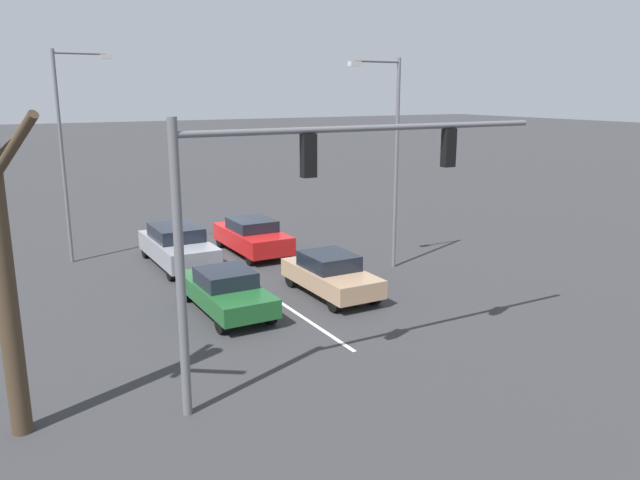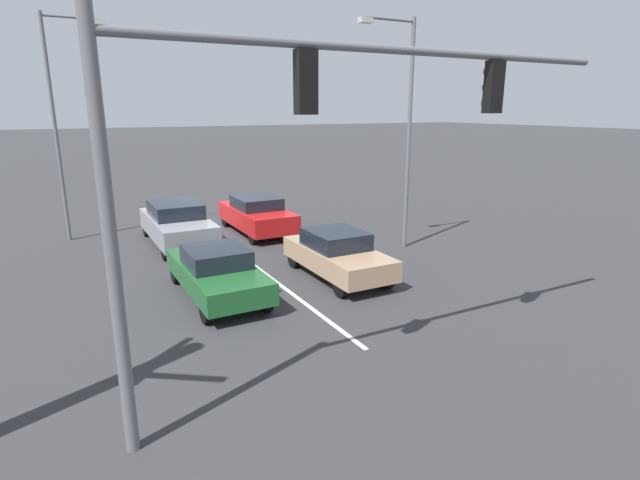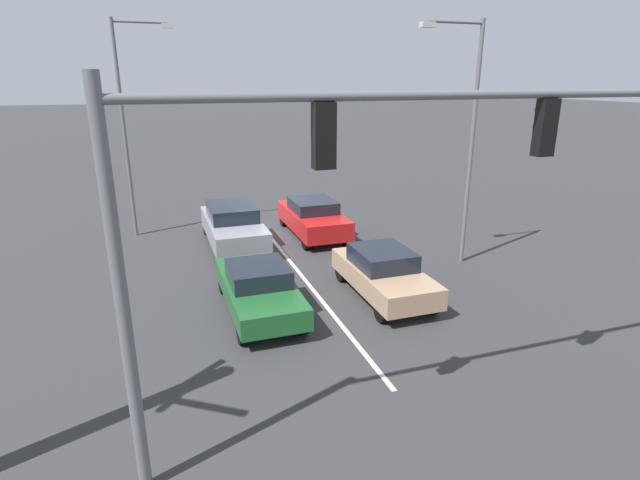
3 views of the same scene
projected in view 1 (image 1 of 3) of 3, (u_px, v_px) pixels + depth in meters
The scene contains 10 objects.
ground_plane at pixel (209, 255), 26.31m from camera, with size 240.00×240.00×0.00m, color #333335.
lane_stripe_left_divider at pixel (233, 271), 23.98m from camera, with size 0.12×17.50×0.01m, color silver.
car_darkgreen_midlane_front at pixel (226, 290), 19.39m from camera, with size 1.77×4.39×1.38m.
car_tan_leftlane_front at pixel (330, 274), 21.03m from camera, with size 1.75×4.10×1.42m.
car_gray_midlane_second at pixel (178, 245), 24.58m from camera, with size 1.94×4.80×1.58m.
car_red_leftlane_second at pixel (252, 236), 26.40m from camera, with size 1.87×4.46×1.49m.
traffic_signal_gantry at pixel (305, 190), 13.68m from camera, with size 9.59×0.37×6.28m.
street_lamp_right_shoulder at pixel (68, 142), 24.26m from camera, with size 2.24×0.24×8.30m.
street_lamp_left_shoulder at pixel (391, 149), 23.37m from camera, with size 2.21×0.24×7.93m.
bare_tree_near at pixel (0, 247), 11.74m from camera, with size 2.15×2.34×7.20m.
Camera 1 is at (8.36, 24.48, 6.76)m, focal length 35.00 mm.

